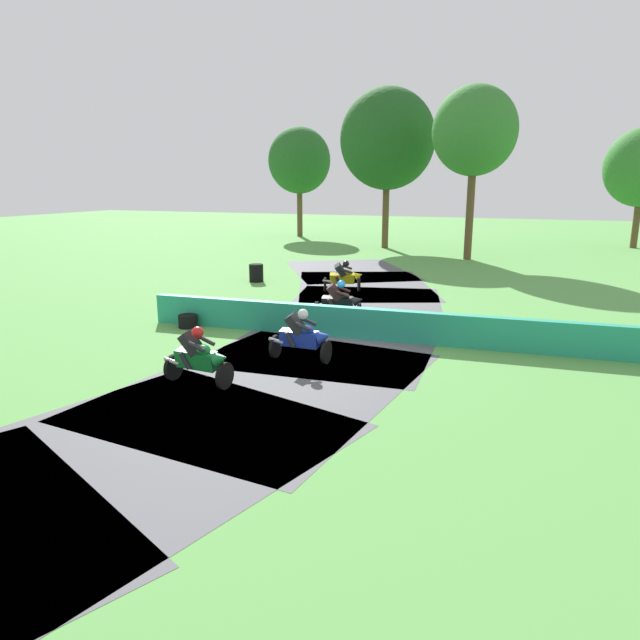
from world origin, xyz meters
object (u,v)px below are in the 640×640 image
(motorcycle_chase_blue, at_px, (302,336))
(motorcycle_trailing_black, at_px, (340,301))
(tire_stack_mid_b, at_px, (256,273))
(motorcycle_lead_green, at_px, (199,357))
(traffic_cone, at_px, (532,332))
(tire_stack_mid_a, at_px, (188,321))
(motorcycle_fourth_yellow, at_px, (344,277))

(motorcycle_chase_blue, relative_size, motorcycle_trailing_black, 0.99)
(tire_stack_mid_b, bearing_deg, motorcycle_lead_green, -68.04)
(motorcycle_lead_green, relative_size, motorcycle_trailing_black, 1.00)
(motorcycle_chase_blue, height_order, motorcycle_trailing_black, motorcycle_chase_blue)
(traffic_cone, bearing_deg, motorcycle_chase_blue, -141.64)
(tire_stack_mid_b, bearing_deg, tire_stack_mid_a, -77.23)
(motorcycle_lead_green, xyz_separation_m, motorcycle_chase_blue, (1.44, 2.44, 0.00))
(motorcycle_lead_green, xyz_separation_m, traffic_cone, (6.80, 6.68, -0.44))
(motorcycle_lead_green, bearing_deg, motorcycle_fourth_yellow, 92.98)
(tire_stack_mid_b, distance_m, traffic_cone, 13.35)
(tire_stack_mid_a, relative_size, tire_stack_mid_b, 0.73)
(motorcycle_lead_green, height_order, tire_stack_mid_b, motorcycle_lead_green)
(motorcycle_fourth_yellow, distance_m, tire_stack_mid_a, 7.85)
(motorcycle_lead_green, bearing_deg, motorcycle_chase_blue, 59.34)
(motorcycle_chase_blue, height_order, motorcycle_fourth_yellow, motorcycle_chase_blue)
(motorcycle_fourth_yellow, bearing_deg, tire_stack_mid_b, 168.53)
(tire_stack_mid_b, bearing_deg, motorcycle_fourth_yellow, -11.47)
(tire_stack_mid_b, xyz_separation_m, traffic_cone, (11.91, -6.01, -0.18))
(motorcycle_chase_blue, xyz_separation_m, tire_stack_mid_a, (-4.68, 1.95, -0.46))
(motorcycle_lead_green, relative_size, tire_stack_mid_b, 2.12)
(motorcycle_trailing_black, xyz_separation_m, tire_stack_mid_b, (-6.00, 5.77, -0.25))
(motorcycle_lead_green, bearing_deg, tire_stack_mid_a, 126.41)
(motorcycle_fourth_yellow, height_order, traffic_cone, motorcycle_fourth_yellow)
(motorcycle_trailing_black, xyz_separation_m, tire_stack_mid_a, (-4.12, -2.53, -0.45))
(motorcycle_trailing_black, height_order, tire_stack_mid_a, motorcycle_trailing_black)
(motorcycle_chase_blue, xyz_separation_m, motorcycle_fourth_yellow, (-2.06, 9.34, -0.03))
(motorcycle_chase_blue, relative_size, tire_stack_mid_a, 2.87)
(motorcycle_chase_blue, xyz_separation_m, motorcycle_trailing_black, (-0.56, 4.48, -0.01))
(motorcycle_chase_blue, distance_m, motorcycle_fourth_yellow, 9.56)
(motorcycle_trailing_black, xyz_separation_m, traffic_cone, (5.91, -0.24, -0.43))
(tire_stack_mid_a, distance_m, traffic_cone, 10.29)
(traffic_cone, bearing_deg, motorcycle_fourth_yellow, 145.48)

